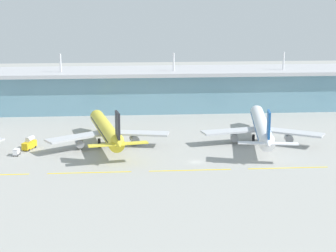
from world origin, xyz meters
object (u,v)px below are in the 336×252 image
Objects in this scene: baggage_cart at (16,152)px; fuel_truck at (29,143)px; airliner_near_middle at (107,130)px; airliner_far_middle at (262,127)px.

fuel_truck is at bearing 67.56° from baggage_cart.
airliner_near_middle reaches higher than fuel_truck.
baggage_cart is at bearing -173.20° from airliner_far_middle.
airliner_near_middle is 61.87m from airliner_far_middle.
baggage_cart is 0.49× the size of fuel_truck.
airliner_near_middle is 30.00m from fuel_truck.
airliner_far_middle is 17.77× the size of baggage_cart.
fuel_truck reaches higher than baggage_cart.
airliner_far_middle is at bearing 6.80° from baggage_cart.
baggage_cart is at bearing -162.40° from airliner_near_middle.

